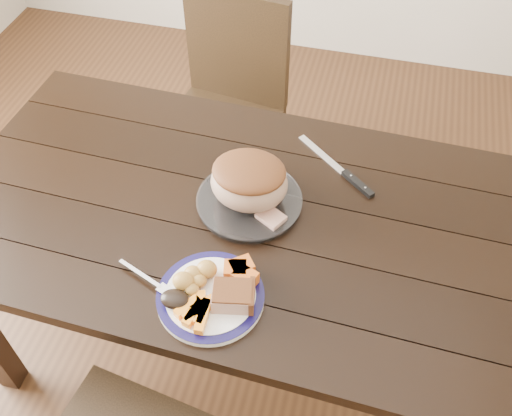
% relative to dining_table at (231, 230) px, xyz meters
% --- Properties ---
extents(ground, '(4.00, 4.00, 0.00)m').
position_rel_dining_table_xyz_m(ground, '(0.00, 0.00, -0.66)').
color(ground, '#472B16').
rests_on(ground, ground).
extents(dining_table, '(1.63, 0.95, 0.75)m').
position_rel_dining_table_xyz_m(dining_table, '(0.00, 0.00, 0.00)').
color(dining_table, black).
rests_on(dining_table, ground).
extents(chair_far, '(0.48, 0.49, 0.93)m').
position_rel_dining_table_xyz_m(chair_far, '(-0.23, 0.74, -0.13)').
color(chair_far, black).
rests_on(chair_far, ground).
extents(dinner_plate, '(0.26, 0.26, 0.02)m').
position_rel_dining_table_xyz_m(dinner_plate, '(0.04, -0.29, 0.10)').
color(dinner_plate, white).
rests_on(dinner_plate, dining_table).
extents(plate_rim, '(0.26, 0.26, 0.02)m').
position_rel_dining_table_xyz_m(plate_rim, '(0.04, -0.29, 0.11)').
color(plate_rim, '#0F0B3B').
rests_on(plate_rim, dinner_plate).
extents(serving_platter, '(0.29, 0.29, 0.02)m').
position_rel_dining_table_xyz_m(serving_platter, '(0.05, 0.03, 0.10)').
color(serving_platter, white).
rests_on(serving_platter, dining_table).
extents(pork_slice, '(0.11, 0.09, 0.04)m').
position_rel_dining_table_xyz_m(pork_slice, '(0.09, -0.30, 0.13)').
color(pork_slice, tan).
rests_on(pork_slice, dinner_plate).
extents(roasted_potatoes, '(0.10, 0.10, 0.05)m').
position_rel_dining_table_xyz_m(roasted_potatoes, '(-0.01, -0.27, 0.13)').
color(roasted_potatoes, gold).
rests_on(roasted_potatoes, dinner_plate).
extents(carrot_batons, '(0.09, 0.11, 0.02)m').
position_rel_dining_table_xyz_m(carrot_batons, '(0.02, -0.35, 0.12)').
color(carrot_batons, orange).
rests_on(carrot_batons, dinner_plate).
extents(pumpkin_wedges, '(0.10, 0.09, 0.04)m').
position_rel_dining_table_xyz_m(pumpkin_wedges, '(0.09, -0.22, 0.13)').
color(pumpkin_wedges, orange).
rests_on(pumpkin_wedges, dinner_plate).
extents(dark_mushroom, '(0.07, 0.05, 0.03)m').
position_rel_dining_table_xyz_m(dark_mushroom, '(-0.04, -0.34, 0.13)').
color(dark_mushroom, black).
rests_on(dark_mushroom, dinner_plate).
extents(fork, '(0.17, 0.08, 0.00)m').
position_rel_dining_table_xyz_m(fork, '(-0.12, -0.29, 0.11)').
color(fork, silver).
rests_on(fork, dinner_plate).
extents(roast_joint, '(0.21, 0.18, 0.14)m').
position_rel_dining_table_xyz_m(roast_joint, '(0.05, 0.03, 0.18)').
color(roast_joint, '#A57E65').
rests_on(roast_joint, serving_platter).
extents(cut_slice, '(0.09, 0.08, 0.02)m').
position_rel_dining_table_xyz_m(cut_slice, '(0.12, -0.02, 0.12)').
color(cut_slice, tan).
rests_on(cut_slice, serving_platter).
extents(carving_knife, '(0.26, 0.22, 0.01)m').
position_rel_dining_table_xyz_m(carving_knife, '(0.30, 0.21, 0.10)').
color(carving_knife, silver).
rests_on(carving_knife, dining_table).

